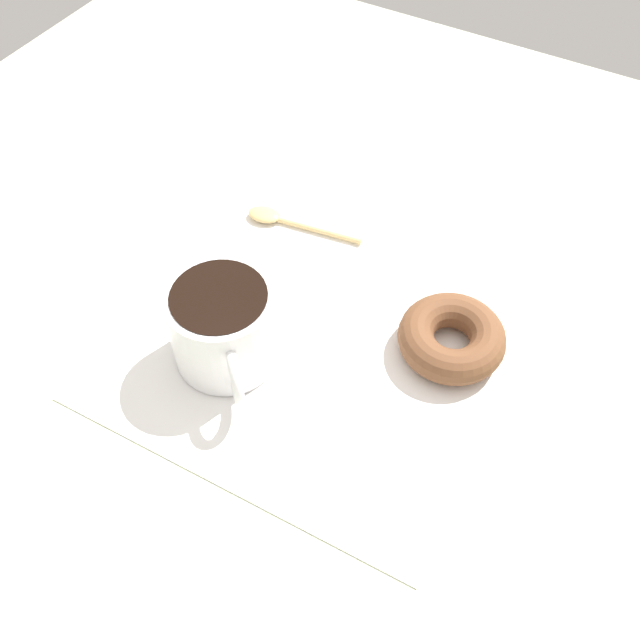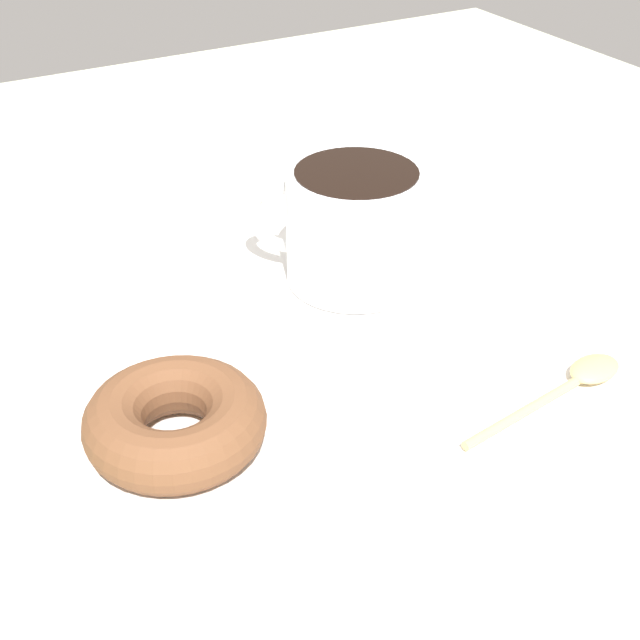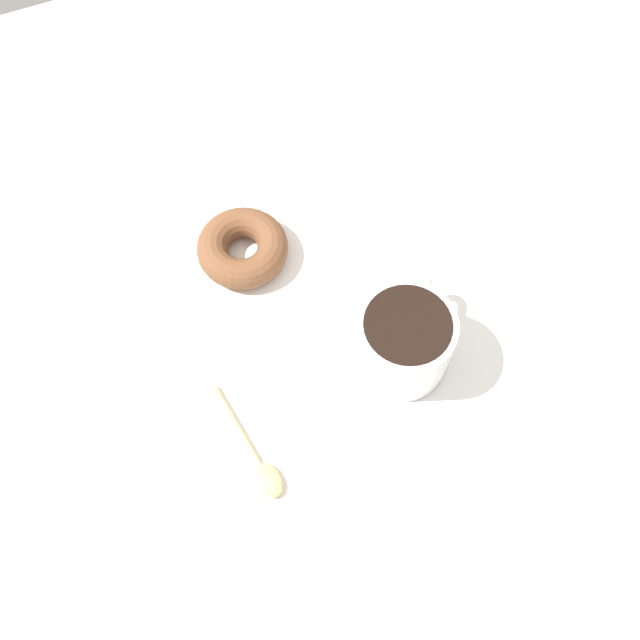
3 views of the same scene
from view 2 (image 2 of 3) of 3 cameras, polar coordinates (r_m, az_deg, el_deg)
ground_plane at (r=59.50cm, az=-0.62°, el=-1.25°), size 120.00×120.00×2.00cm
napkin at (r=56.68cm, az=0.00°, el=-1.81°), size 36.06×36.06×0.30cm
coffee_cup at (r=61.76cm, az=2.12°, el=6.15°), size 10.81×10.68×8.23cm
donut at (r=48.77cm, az=-9.26°, el=-6.42°), size 9.93×9.93×3.34cm
spoon at (r=55.22cm, az=16.05°, el=-3.72°), size 3.39×12.99×0.90cm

